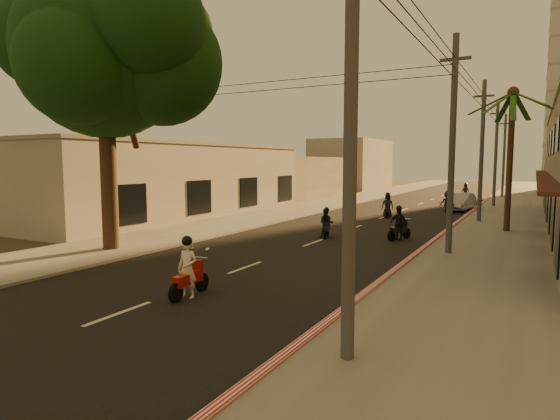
# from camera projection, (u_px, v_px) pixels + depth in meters

# --- Properties ---
(ground) EXTENTS (160.00, 160.00, 0.00)m
(ground) POSITION_uv_depth(u_px,v_px,m) (213.00, 280.00, 15.50)
(ground) COLOR #383023
(ground) RESTS_ON ground
(road) EXTENTS (10.00, 140.00, 0.02)m
(road) POSITION_uv_depth(u_px,v_px,m) (384.00, 217.00, 32.97)
(road) COLOR black
(road) RESTS_ON ground
(sidewalk_right) EXTENTS (5.00, 140.00, 0.12)m
(sidewalk_right) POSITION_uv_depth(u_px,v_px,m) (501.00, 223.00, 29.40)
(sidewalk_right) COLOR slate
(sidewalk_right) RESTS_ON ground
(sidewalk_left) EXTENTS (5.00, 140.00, 0.12)m
(sidewalk_left) POSITION_uv_depth(u_px,v_px,m) (289.00, 211.00, 36.53)
(sidewalk_left) COLOR slate
(sidewalk_left) RESTS_ON ground
(curb_stripe) EXTENTS (0.20, 60.00, 0.20)m
(curb_stripe) POSITION_uv_depth(u_px,v_px,m) (448.00, 230.00, 26.17)
(curb_stripe) COLOR red
(curb_stripe) RESTS_ON ground
(left_building) EXTENTS (8.20, 24.20, 5.20)m
(left_building) POSITION_uv_depth(u_px,v_px,m) (173.00, 180.00, 34.11)
(left_building) COLOR #A5A095
(left_building) RESTS_ON ground
(broadleaf_tree) EXTENTS (9.60, 8.70, 12.10)m
(broadleaf_tree) POSITION_uv_depth(u_px,v_px,m) (113.00, 53.00, 19.65)
(broadleaf_tree) COLOR black
(broadleaf_tree) RESTS_ON ground
(palm_tree) EXTENTS (5.00, 5.00, 8.20)m
(palm_tree) POSITION_uv_depth(u_px,v_px,m) (513.00, 101.00, 24.94)
(palm_tree) COLOR black
(palm_tree) RESTS_ON ground
(utility_poles) EXTENTS (1.20, 48.26, 9.00)m
(utility_poles) POSITION_uv_depth(u_px,v_px,m) (483.00, 120.00, 29.35)
(utility_poles) COLOR #38383A
(utility_poles) RESTS_ON ground
(filler_left_near) EXTENTS (8.00, 14.00, 4.40)m
(filler_left_near) POSITION_uv_depth(u_px,v_px,m) (296.00, 177.00, 51.64)
(filler_left_near) COLOR #A5A095
(filler_left_near) RESTS_ON ground
(filler_left_far) EXTENTS (8.00, 14.00, 7.00)m
(filler_left_far) POSITION_uv_depth(u_px,v_px,m) (352.00, 165.00, 67.23)
(filler_left_far) COLOR #A5A095
(filler_left_far) RESTS_ON ground
(scooter_red) EXTENTS (0.72, 1.84, 1.81)m
(scooter_red) POSITION_uv_depth(u_px,v_px,m) (188.00, 271.00, 13.40)
(scooter_red) COLOR black
(scooter_red) RESTS_ON ground
(scooter_mid_a) EXTENTS (1.02, 1.59, 1.60)m
(scooter_mid_a) POSITION_uv_depth(u_px,v_px,m) (326.00, 224.00, 24.04)
(scooter_mid_a) COLOR black
(scooter_mid_a) RESTS_ON ground
(scooter_mid_b) EXTENTS (1.25, 1.69, 1.76)m
(scooter_mid_b) POSITION_uv_depth(u_px,v_px,m) (399.00, 224.00, 23.27)
(scooter_mid_b) COLOR black
(scooter_mid_b) RESTS_ON ground
(scooter_far_a) EXTENTS (1.01, 1.81, 1.79)m
(scooter_far_a) POSITION_uv_depth(u_px,v_px,m) (388.00, 206.00, 32.77)
(scooter_far_a) COLOR black
(scooter_far_a) RESTS_ON ground
(scooter_far_b) EXTENTS (1.31, 1.74, 1.73)m
(scooter_far_b) POSITION_uv_depth(u_px,v_px,m) (447.00, 203.00, 35.61)
(scooter_far_b) COLOR black
(scooter_far_b) RESTS_ON ground
(parked_car) EXTENTS (2.42, 4.63, 1.42)m
(parked_car) POSITION_uv_depth(u_px,v_px,m) (461.00, 202.00, 37.34)
(parked_car) COLOR #9D9FA5
(parked_car) RESTS_ON ground
(scooter_far_c) EXTENTS (0.87, 1.75, 1.72)m
(scooter_far_c) POSITION_uv_depth(u_px,v_px,m) (465.00, 192.00, 48.99)
(scooter_far_c) COLOR black
(scooter_far_c) RESTS_ON ground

